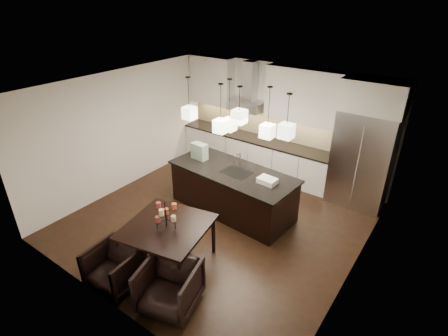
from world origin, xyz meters
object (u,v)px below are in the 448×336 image
Objects in this scene: island_body at (232,191)px; dining_table at (168,244)px; armchair_left at (114,267)px; refrigerator at (362,160)px; armchair_right at (169,286)px.

dining_table is at bearing -84.41° from island_body.
dining_table reaches higher than armchair_left.
armchair_right is at bearing -106.59° from refrigerator.
refrigerator is at bearing 51.06° from dining_table.
dining_table is (0.04, -2.03, -0.07)m from island_body.
refrigerator is at bearing 59.06° from armchair_left.
refrigerator is 1.61× the size of dining_table.
dining_table is 0.96m from armchair_left.
refrigerator is 2.77× the size of armchair_left.
island_body is at bearing -137.74° from refrigerator.
armchair_right is at bearing -70.82° from island_body.
armchair_right is (-1.37, -4.60, -0.69)m from refrigerator.
armchair_left is at bearing 176.05° from armchair_right.
refrigerator is 4.85m from armchair_right.
refrigerator is 5.42m from armchair_left.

